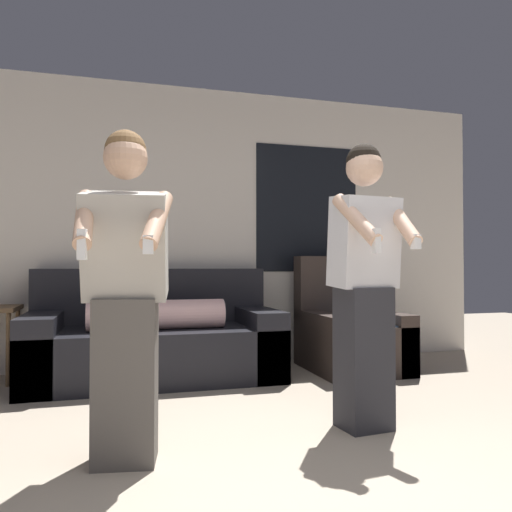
# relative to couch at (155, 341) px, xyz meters

# --- Properties ---
(wall_back) EXTENTS (6.13, 0.07, 2.70)m
(wall_back) POSITION_rel_couch_xyz_m (0.45, 0.52, 1.04)
(wall_back) COLOR silver
(wall_back) RESTS_ON ground_plane
(couch) EXTENTS (2.06, 0.98, 0.93)m
(couch) POSITION_rel_couch_xyz_m (0.00, 0.00, 0.00)
(couch) COLOR black
(couch) RESTS_ON ground_plane
(armchair) EXTENTS (0.80, 0.92, 1.05)m
(armchair) POSITION_rel_couch_xyz_m (1.77, -0.10, 0.00)
(armchair) COLOR #332823
(armchair) RESTS_ON ground_plane
(person_left) EXTENTS (0.45, 0.55, 1.61)m
(person_left) POSITION_rel_couch_xyz_m (-0.28, -1.84, 0.50)
(person_left) COLOR #56514C
(person_left) RESTS_ON ground_plane
(person_right) EXTENTS (0.43, 0.50, 1.67)m
(person_right) POSITION_rel_couch_xyz_m (1.08, -1.68, 0.55)
(person_right) COLOR #28282D
(person_right) RESTS_ON ground_plane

